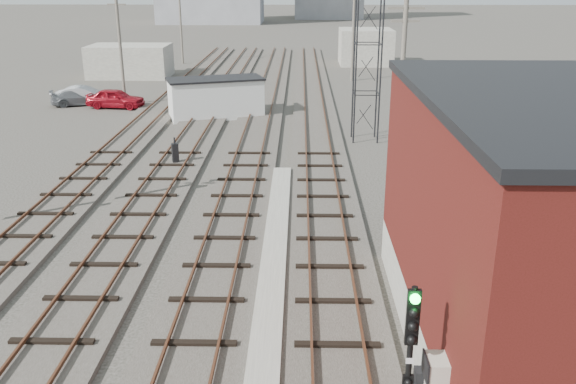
{
  "coord_description": "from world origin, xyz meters",
  "views": [
    {
      "loc": [
        1.42,
        -2.71,
        9.93
      ],
      "look_at": [
        0.98,
        18.89,
        2.2
      ],
      "focal_mm": 38.0,
      "sensor_mm": 36.0,
      "label": 1
    }
  ],
  "objects_px": {
    "site_trailer": "(216,98)",
    "car_grey": "(79,97)",
    "signal_mast": "(409,361)",
    "switch_stand": "(175,153)",
    "car_red": "(116,98)",
    "car_silver": "(84,95)"
  },
  "relations": [
    {
      "from": "car_red",
      "to": "car_grey",
      "type": "distance_m",
      "value": 3.45
    },
    {
      "from": "signal_mast",
      "to": "car_grey",
      "type": "xyz_separation_m",
      "value": [
        -20.07,
        37.66,
        -1.81
      ]
    },
    {
      "from": "signal_mast",
      "to": "car_silver",
      "type": "relative_size",
      "value": 0.92
    },
    {
      "from": "car_red",
      "to": "car_silver",
      "type": "distance_m",
      "value": 3.16
    },
    {
      "from": "car_silver",
      "to": "switch_stand",
      "type": "bearing_deg",
      "value": -152.74
    },
    {
      "from": "car_grey",
      "to": "car_silver",
      "type": "bearing_deg",
      "value": -87.87
    },
    {
      "from": "switch_stand",
      "to": "car_red",
      "type": "distance_m",
      "value": 17.03
    },
    {
      "from": "signal_mast",
      "to": "car_grey",
      "type": "relative_size",
      "value": 0.94
    },
    {
      "from": "switch_stand",
      "to": "car_grey",
      "type": "distance_m",
      "value": 19.62
    },
    {
      "from": "signal_mast",
      "to": "site_trailer",
      "type": "distance_m",
      "value": 34.5
    },
    {
      "from": "switch_stand",
      "to": "car_red",
      "type": "relative_size",
      "value": 0.33
    },
    {
      "from": "signal_mast",
      "to": "site_trailer",
      "type": "xyz_separation_m",
      "value": [
        -8.45,
        33.43,
        -1.0
      ]
    },
    {
      "from": "switch_stand",
      "to": "car_red",
      "type": "height_order",
      "value": "switch_stand"
    },
    {
      "from": "car_grey",
      "to": "car_red",
      "type": "bearing_deg",
      "value": -130.7
    },
    {
      "from": "signal_mast",
      "to": "car_red",
      "type": "xyz_separation_m",
      "value": [
        -16.8,
        36.58,
        -1.69
      ]
    },
    {
      "from": "switch_stand",
      "to": "car_grey",
      "type": "height_order",
      "value": "switch_stand"
    },
    {
      "from": "site_trailer",
      "to": "signal_mast",
      "type": "bearing_deg",
      "value": -94.57
    },
    {
      "from": "site_trailer",
      "to": "car_grey",
      "type": "height_order",
      "value": "site_trailer"
    },
    {
      "from": "car_silver",
      "to": "car_grey",
      "type": "xyz_separation_m",
      "value": [
        -0.37,
        -0.17,
        -0.1
      ]
    },
    {
      "from": "signal_mast",
      "to": "car_red",
      "type": "bearing_deg",
      "value": 114.67
    },
    {
      "from": "site_trailer",
      "to": "car_grey",
      "type": "relative_size",
      "value": 1.69
    },
    {
      "from": "switch_stand",
      "to": "site_trailer",
      "type": "bearing_deg",
      "value": 64.43
    }
  ]
}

